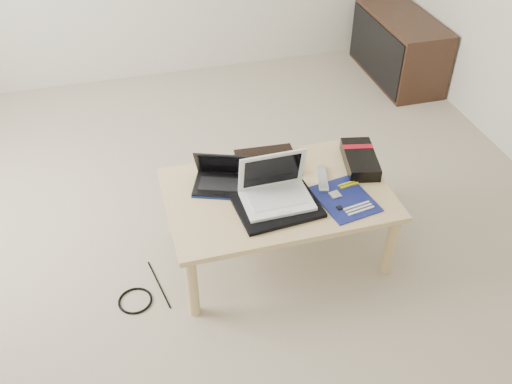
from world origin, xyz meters
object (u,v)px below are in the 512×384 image
object	(u,v)px
coffee_table	(278,200)
gpu_box	(360,159)
media_cabinet	(398,47)
white_laptop	(275,190)
netbook	(223,178)

from	to	relation	value
coffee_table	gpu_box	size ratio (longest dim) A/B	3.24
media_cabinet	coffee_table	bearing A→B (deg)	-132.35
white_laptop	gpu_box	bearing A→B (deg)	18.16
white_laptop	netbook	bearing A→B (deg)	138.32
white_laptop	coffee_table	bearing A→B (deg)	62.03
media_cabinet	white_laptop	bearing A→B (deg)	-131.91
netbook	gpu_box	world-z (taller)	netbook
coffee_table	white_laptop	xyz separation A→B (m)	(-0.03, -0.06, 0.12)
netbook	coffee_table	bearing A→B (deg)	-27.47
netbook	white_laptop	size ratio (longest dim) A/B	1.01
media_cabinet	white_laptop	size ratio (longest dim) A/B	2.73
white_laptop	gpu_box	distance (m)	0.54
netbook	white_laptop	xyz separation A→B (m)	(0.22, -0.19, 0.03)
media_cabinet	white_laptop	xyz separation A→B (m)	(-1.52, -1.70, 0.22)
media_cabinet	netbook	world-z (taller)	netbook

